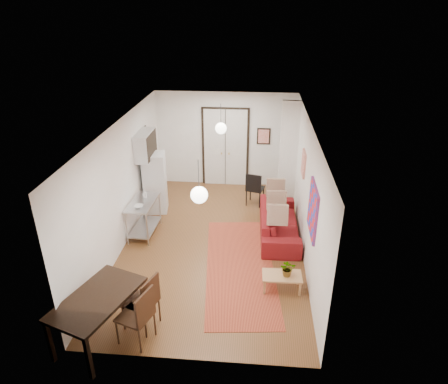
# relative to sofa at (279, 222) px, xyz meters

# --- Properties ---
(floor) EXTENTS (7.00, 7.00, 0.00)m
(floor) POSITION_rel_sofa_xyz_m (-1.58, -0.53, -0.34)
(floor) COLOR brown
(floor) RESTS_ON ground
(ceiling) EXTENTS (4.20, 7.00, 0.02)m
(ceiling) POSITION_rel_sofa_xyz_m (-1.58, -0.53, 2.56)
(ceiling) COLOR white
(ceiling) RESTS_ON wall_back
(wall_back) EXTENTS (4.20, 0.02, 2.90)m
(wall_back) POSITION_rel_sofa_xyz_m (-1.58, 2.97, 1.11)
(wall_back) COLOR white
(wall_back) RESTS_ON floor
(wall_front) EXTENTS (4.20, 0.02, 2.90)m
(wall_front) POSITION_rel_sofa_xyz_m (-1.58, -4.03, 1.11)
(wall_front) COLOR white
(wall_front) RESTS_ON floor
(wall_left) EXTENTS (0.02, 7.00, 2.90)m
(wall_left) POSITION_rel_sofa_xyz_m (-3.68, -0.53, 1.11)
(wall_left) COLOR white
(wall_left) RESTS_ON floor
(wall_right) EXTENTS (0.02, 7.00, 2.90)m
(wall_right) POSITION_rel_sofa_xyz_m (0.52, -0.53, 1.11)
(wall_right) COLOR white
(wall_right) RESTS_ON floor
(double_doors) EXTENTS (1.44, 0.06, 2.50)m
(double_doors) POSITION_rel_sofa_xyz_m (-1.58, 2.93, 0.86)
(double_doors) COLOR white
(double_doors) RESTS_ON wall_back
(stub_partition) EXTENTS (0.50, 0.10, 2.90)m
(stub_partition) POSITION_rel_sofa_xyz_m (0.27, 2.02, 1.11)
(stub_partition) COLOR white
(stub_partition) RESTS_ON floor
(wall_cabinet) EXTENTS (0.35, 1.00, 0.70)m
(wall_cabinet) POSITION_rel_sofa_xyz_m (-3.50, 0.97, 1.56)
(wall_cabinet) COLOR silver
(wall_cabinet) RESTS_ON wall_left
(painting_popart) EXTENTS (0.05, 1.00, 1.00)m
(painting_popart) POSITION_rel_sofa_xyz_m (0.50, -1.78, 1.31)
(painting_popart) COLOR red
(painting_popart) RESTS_ON wall_right
(painting_abstract) EXTENTS (0.05, 0.50, 0.60)m
(painting_abstract) POSITION_rel_sofa_xyz_m (0.50, 0.27, 1.46)
(painting_abstract) COLOR white
(painting_abstract) RESTS_ON wall_right
(poster_back) EXTENTS (0.40, 0.03, 0.50)m
(poster_back) POSITION_rel_sofa_xyz_m (-0.43, 2.94, 1.26)
(poster_back) COLOR red
(poster_back) RESTS_ON wall_back
(print_left) EXTENTS (0.03, 0.44, 0.54)m
(print_left) POSITION_rel_sofa_xyz_m (-3.65, 1.47, 1.61)
(print_left) COLOR olive
(print_left) RESTS_ON wall_left
(pendant_back) EXTENTS (0.30, 0.30, 0.80)m
(pendant_back) POSITION_rel_sofa_xyz_m (-1.58, 1.47, 1.91)
(pendant_back) COLOR white
(pendant_back) RESTS_ON ceiling
(pendant_front) EXTENTS (0.30, 0.30, 0.80)m
(pendant_front) POSITION_rel_sofa_xyz_m (-1.58, -2.53, 1.91)
(pendant_front) COLOR white
(pendant_front) RESTS_ON ceiling
(kilim_rug) EXTENTS (1.81, 3.98, 0.01)m
(kilim_rug) POSITION_rel_sofa_xyz_m (-0.89, -1.44, -0.33)
(kilim_rug) COLOR #B4492D
(kilim_rug) RESTS_ON floor
(sofa) EXTENTS (0.95, 2.34, 0.68)m
(sofa) POSITION_rel_sofa_xyz_m (0.00, 0.00, 0.00)
(sofa) COLOR maroon
(sofa) RESTS_ON floor
(coffee_table) EXTENTS (0.79, 0.45, 0.35)m
(coffee_table) POSITION_rel_sofa_xyz_m (-0.02, -2.12, -0.04)
(coffee_table) COLOR tan
(coffee_table) RESTS_ON floor
(potted_plant) EXTENTS (0.27, 0.31, 0.34)m
(potted_plant) POSITION_rel_sofa_xyz_m (0.08, -2.12, 0.18)
(potted_plant) COLOR #2C6330
(potted_plant) RESTS_ON coffee_table
(kitchen_counter) EXTENTS (0.63, 1.18, 0.89)m
(kitchen_counter) POSITION_rel_sofa_xyz_m (-3.33, -0.24, 0.23)
(kitchen_counter) COLOR #BABCBF
(kitchen_counter) RESTS_ON floor
(bowl) EXTENTS (0.22, 0.22, 0.05)m
(bowl) POSITION_rel_sofa_xyz_m (-3.33, -0.54, 0.57)
(bowl) COLOR beige
(bowl) RESTS_ON kitchen_counter
(soap_bottle) EXTENTS (0.09, 0.09, 0.18)m
(soap_bottle) POSITION_rel_sofa_xyz_m (-3.33, 0.01, 0.64)
(soap_bottle) COLOR teal
(soap_bottle) RESTS_ON kitchen_counter
(fridge) EXTENTS (0.66, 0.66, 1.66)m
(fridge) POSITION_rel_sofa_xyz_m (-3.33, 1.00, 0.49)
(fridge) COLOR silver
(fridge) RESTS_ON floor
(dining_table) EXTENTS (1.38, 1.79, 0.87)m
(dining_table) POSITION_rel_sofa_xyz_m (-3.14, -3.68, 0.44)
(dining_table) COLOR black
(dining_table) RESTS_ON floor
(dining_chair_near) EXTENTS (0.66, 0.80, 1.08)m
(dining_chair_near) POSITION_rel_sofa_xyz_m (-2.54, -3.22, 0.29)
(dining_chair_near) COLOR #331C10
(dining_chair_near) RESTS_ON floor
(dining_chair_far) EXTENTS (0.66, 0.80, 1.08)m
(dining_chair_far) POSITION_rel_sofa_xyz_m (-2.54, -3.56, 0.29)
(dining_chair_far) COLOR #331C10
(dining_chair_far) RESTS_ON floor
(black_side_chair) EXTENTS (0.55, 0.56, 0.98)m
(black_side_chair) POSITION_rel_sofa_xyz_m (-0.62, 1.70, 0.24)
(black_side_chair) COLOR black
(black_side_chair) RESTS_ON floor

